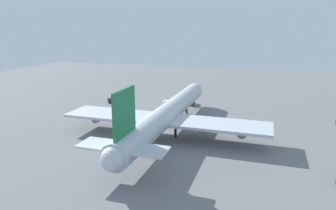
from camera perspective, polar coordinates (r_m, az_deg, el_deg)
ground_plane at (r=87.33m, az=0.00°, el=-5.02°), size 276.36×276.36×0.00m
cargo_airplane at (r=85.17m, az=-0.11°, el=-1.67°), size 69.09×55.42×17.53m
fuel_truck at (r=118.28m, az=0.57°, el=0.75°), size 4.23×5.46×2.39m
baggage_tug at (r=117.53m, az=4.26°, el=0.64°), size 5.05×2.68×2.21m
pushback_tractor at (r=120.78m, az=-9.77°, el=0.79°), size 3.06×5.41×2.01m
safety_cone_nose at (r=115.41m, az=6.01°, el=-0.09°), size 0.44×0.44×0.63m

